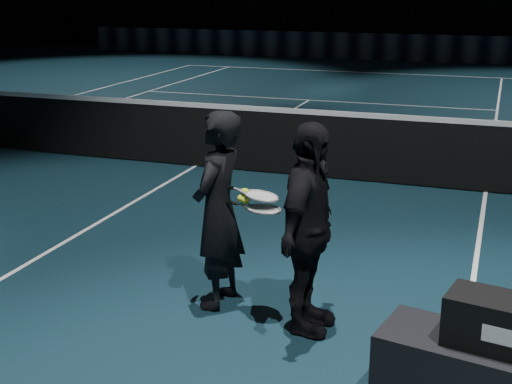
% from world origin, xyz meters
% --- Properties ---
extents(floor, '(36.00, 36.00, 0.00)m').
position_xyz_m(floor, '(0.00, 0.00, 0.00)').
color(floor, black).
rests_on(floor, ground).
extents(court_lines, '(10.98, 23.78, 0.01)m').
position_xyz_m(court_lines, '(0.00, 0.00, 0.00)').
color(court_lines, white).
rests_on(court_lines, floor).
extents(net_mesh, '(12.80, 0.02, 0.86)m').
position_xyz_m(net_mesh, '(0.00, 0.00, 0.45)').
color(net_mesh, black).
rests_on(net_mesh, floor).
extents(net_tape, '(12.80, 0.03, 0.07)m').
position_xyz_m(net_tape, '(0.00, 0.00, 0.92)').
color(net_tape, white).
rests_on(net_tape, net_mesh).
extents(sponsor_backdrop, '(22.00, 0.15, 0.90)m').
position_xyz_m(sponsor_backdrop, '(0.00, 15.50, 0.45)').
color(sponsor_backdrop, black).
rests_on(sponsor_backdrop, floor).
extents(player_a, '(0.42, 0.62, 1.66)m').
position_xyz_m(player_a, '(2.09, -4.20, 0.83)').
color(player_a, black).
rests_on(player_a, floor).
extents(player_b, '(0.45, 0.99, 1.66)m').
position_xyz_m(player_b, '(2.91, -4.41, 0.83)').
color(player_b, black).
rests_on(player_b, floor).
extents(racket_lower, '(0.71, 0.38, 0.03)m').
position_xyz_m(racket_lower, '(2.52, -4.31, 0.92)').
color(racket_lower, black).
rests_on(racket_lower, player_a).
extents(racket_upper, '(0.71, 0.34, 0.10)m').
position_xyz_m(racket_upper, '(2.48, -4.26, 1.01)').
color(racket_upper, black).
rests_on(racket_upper, player_b).
extents(tennis_balls, '(0.12, 0.10, 0.12)m').
position_xyz_m(tennis_balls, '(2.34, -4.26, 0.99)').
color(tennis_balls, yellow).
rests_on(tennis_balls, racket_upper).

